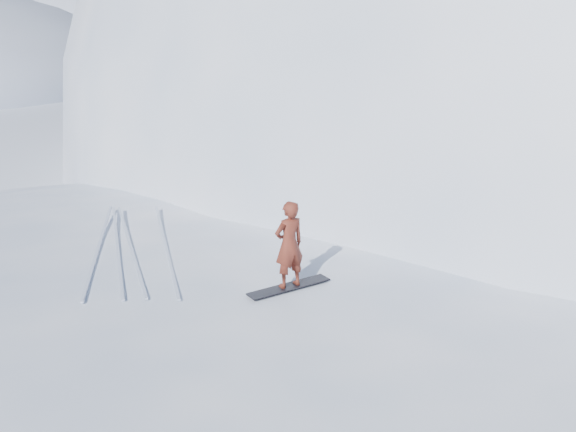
# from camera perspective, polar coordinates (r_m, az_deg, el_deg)

# --- Properties ---
(near_ridge) EXTENTS (36.00, 28.00, 4.80)m
(near_ridge) POSITION_cam_1_polar(r_m,az_deg,el_deg) (14.52, -7.56, -13.00)
(near_ridge) COLOR white
(near_ridge) RESTS_ON ground
(peak_shoulder) EXTENTS (28.00, 24.00, 18.00)m
(peak_shoulder) POSITION_cam_1_polar(r_m,az_deg,el_deg) (31.20, 12.58, 3.61)
(peak_shoulder) COLOR white
(peak_shoulder) RESTS_ON ground
(far_ridge_c) EXTENTS (140.00, 90.00, 36.00)m
(far_ridge_c) POSITION_cam_1_polar(r_m,az_deg,el_deg) (126.99, -21.38, 13.22)
(far_ridge_c) COLOR white
(far_ridge_c) RESTS_ON ground
(wind_bumps) EXTENTS (16.00, 14.40, 1.00)m
(wind_bumps) POSITION_cam_1_polar(r_m,az_deg,el_deg) (14.04, -14.49, -14.62)
(wind_bumps) COLOR white
(wind_bumps) RESTS_ON ground
(snowboard) EXTENTS (1.62, 1.18, 0.03)m
(snowboard) POSITION_cam_1_polar(r_m,az_deg,el_deg) (12.20, 0.10, -6.30)
(snowboard) COLOR black
(snowboard) RESTS_ON near_ridge
(snowboarder) EXTENTS (0.73, 0.66, 1.67)m
(snowboarder) POSITION_cam_1_polar(r_m,az_deg,el_deg) (11.88, 0.10, -2.55)
(snowboarder) COLOR maroon
(snowboarder) RESTS_ON snowboard
(board_tracks) EXTENTS (2.71, 5.94, 0.04)m
(board_tracks) POSITION_cam_1_polar(r_m,az_deg,el_deg) (14.77, -14.04, -2.46)
(board_tracks) COLOR silver
(board_tracks) RESTS_ON ground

